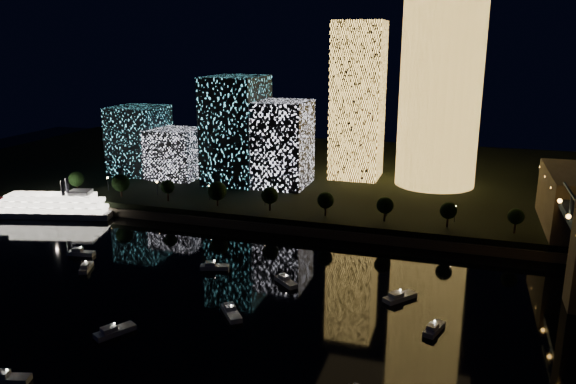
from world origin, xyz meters
TOP-DOWN VIEW (x-y plane):
  - ground at (0.00, 0.00)m, footprint 520.00×520.00m
  - far_bank at (0.00, 160.00)m, footprint 420.00×160.00m
  - seawall at (0.00, 82.00)m, footprint 420.00×6.00m
  - tower_cylindrical at (22.40, 144.24)m, footprint 34.00×34.00m
  - tower_rectangular at (-11.22, 147.80)m, footprint 20.62×20.62m
  - midrise_blocks at (-65.27, 124.94)m, footprint 88.65×28.43m
  - riverboat at (-111.63, 72.32)m, footprint 48.74×21.16m
  - motorboats at (-8.99, 13.21)m, footprint 135.22×68.78m
  - esplanade_trees at (-39.39, 88.00)m, footprint 165.50×6.89m
  - street_lamps at (-34.00, 94.00)m, footprint 132.70×0.70m

SIDE VIEW (x-z plane):
  - ground at x=0.00m, z-range 0.00..0.00m
  - motorboats at x=-8.99m, z-range -0.58..2.20m
  - seawall at x=0.00m, z-range 0.00..3.00m
  - far_bank at x=0.00m, z-range 0.00..5.00m
  - riverboat at x=-111.63m, z-range -3.51..10.92m
  - street_lamps at x=-34.00m, z-range 6.20..11.85m
  - esplanade_trees at x=-39.39m, z-range 5.99..14.94m
  - midrise_blocks at x=-65.27m, z-range 0.81..44.54m
  - tower_rectangular at x=-11.22m, z-range 5.00..70.62m
  - tower_cylindrical at x=22.40m, z-range 5.13..94.29m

